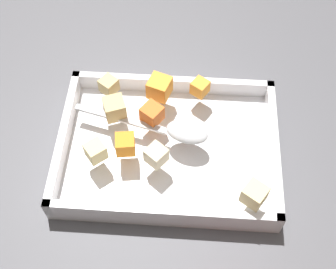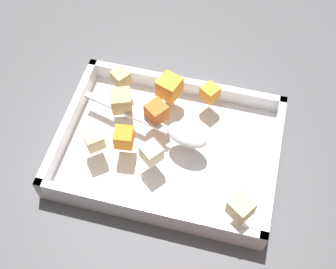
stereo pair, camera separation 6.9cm
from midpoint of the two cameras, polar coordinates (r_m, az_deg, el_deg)
ground_plane at (r=0.74m, az=3.65°, el=-2.32°), size 4.00×4.00×0.00m
baking_dish at (r=0.72m, az=2.71°, el=-2.04°), size 0.34×0.25×0.05m
carrot_chunk_center at (r=0.73m, az=2.86°, el=5.83°), size 0.04×0.04×0.03m
carrot_chunk_near_right at (r=0.74m, az=7.99°, el=5.07°), size 0.03×0.03×0.02m
carrot_chunk_mid_right at (r=0.71m, az=1.31°, el=2.69°), size 0.04×0.04×0.03m
carrot_chunk_back_center at (r=0.68m, az=-2.73°, el=-0.61°), size 0.03×0.03×0.03m
potato_chunk_corner_se at (r=0.68m, az=-6.53°, el=-0.89°), size 0.04×0.04×0.03m
potato_chunk_corner_sw at (r=0.67m, az=0.86°, el=-2.59°), size 0.04×0.04×0.03m
potato_chunk_heap_top at (r=0.64m, az=12.31°, el=-9.31°), size 0.04×0.04×0.03m
potato_chunk_near_spoon at (r=0.72m, az=-3.22°, el=4.07°), size 0.04×0.04×0.03m
potato_chunk_mid_left at (r=0.75m, az=-3.38°, el=7.00°), size 0.04×0.04×0.03m
serving_spoon at (r=0.69m, az=4.23°, el=-0.16°), size 0.22×0.08×0.02m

